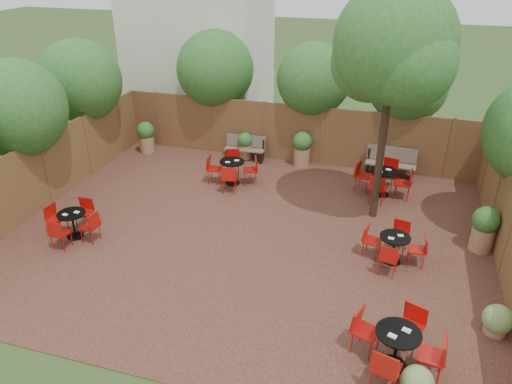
% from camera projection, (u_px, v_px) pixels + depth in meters
% --- Properties ---
extents(ground, '(80.00, 80.00, 0.00)m').
position_uv_depth(ground, '(249.00, 234.00, 12.63)').
color(ground, '#354F23').
rests_on(ground, ground).
extents(courtyard_paving, '(12.00, 10.00, 0.02)m').
position_uv_depth(courtyard_paving, '(249.00, 234.00, 12.63)').
color(courtyard_paving, '#371E16').
rests_on(courtyard_paving, ground).
extents(fence_back, '(12.00, 0.08, 2.00)m').
position_uv_depth(fence_back, '(293.00, 133.00, 16.43)').
color(fence_back, '#573220').
rests_on(fence_back, ground).
extents(fence_left, '(0.08, 10.00, 2.00)m').
position_uv_depth(fence_left, '(46.00, 172.00, 13.70)').
color(fence_left, '#573220').
rests_on(fence_left, ground).
extents(fence_right, '(0.08, 10.00, 2.00)m').
position_uv_depth(fence_right, '(510.00, 238.00, 10.64)').
color(fence_right, '#573220').
rests_on(fence_right, ground).
extents(neighbour_building, '(5.00, 4.00, 8.00)m').
position_uv_depth(neighbour_building, '(199.00, 22.00, 18.76)').
color(neighbour_building, silver).
rests_on(neighbour_building, ground).
extents(overhang_foliage, '(15.85, 10.77, 2.69)m').
position_uv_depth(overhang_foliage, '(220.00, 95.00, 14.24)').
color(overhang_foliage, '#265E1E').
rests_on(overhang_foliage, ground).
extents(courtyard_tree, '(2.97, 2.91, 6.08)m').
position_uv_depth(courtyard_tree, '(393.00, 52.00, 11.44)').
color(courtyard_tree, black).
rests_on(courtyard_tree, courtyard_paving).
extents(park_bench_left, '(1.39, 0.53, 0.85)m').
position_uv_depth(park_bench_left, '(245.00, 147.00, 16.76)').
color(park_bench_left, brown).
rests_on(park_bench_left, courtyard_paving).
extents(park_bench_right, '(1.58, 0.58, 0.96)m').
position_uv_depth(park_bench_right, '(391.00, 162.00, 15.49)').
color(park_bench_right, brown).
rests_on(park_bench_right, courtyard_paving).
extents(bistro_tables, '(9.56, 8.36, 0.92)m').
position_uv_depth(bistro_tables, '(298.00, 221.00, 12.35)').
color(bistro_tables, black).
rests_on(bistro_tables, courtyard_paving).
extents(planters, '(11.43, 4.39, 1.17)m').
position_uv_depth(planters, '(288.00, 162.00, 15.26)').
color(planters, '#966A4B').
rests_on(planters, courtyard_paving).
extents(low_shrubs, '(2.28, 3.15, 0.62)m').
position_uv_depth(low_shrubs, '(446.00, 364.00, 8.37)').
color(low_shrubs, '#966A4B').
rests_on(low_shrubs, courtyard_paving).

